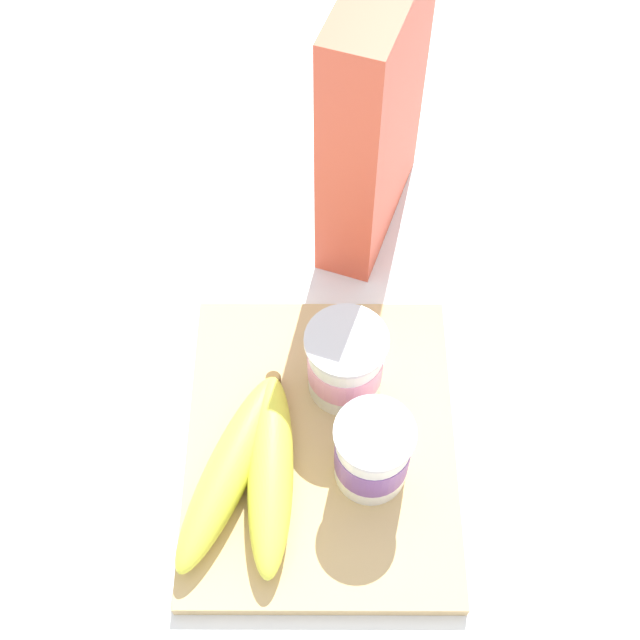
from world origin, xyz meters
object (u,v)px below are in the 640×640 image
object	(u,v)px
cereal_box	(372,116)
banana_bunch	(249,470)
yogurt_cup_back	(371,453)
yogurt_cup_front	(344,363)
cutting_board	(320,445)

from	to	relation	value
cereal_box	banana_bunch	size ratio (longest dim) A/B	1.48
yogurt_cup_back	banana_bunch	world-z (taller)	yogurt_cup_back
yogurt_cup_front	banana_bunch	xyz separation A→B (m)	(0.09, -0.08, -0.02)
cereal_box	yogurt_cup_back	bearing A→B (deg)	-162.05
cutting_board	banana_bunch	distance (m)	0.07
cereal_box	yogurt_cup_front	size ratio (longest dim) A/B	3.49
cutting_board	banana_bunch	bearing A→B (deg)	-59.79
banana_bunch	yogurt_cup_back	bearing A→B (deg)	93.53
yogurt_cup_front	banana_bunch	bearing A→B (deg)	-41.51
cereal_box	cutting_board	bearing A→B (deg)	-171.01
cereal_box	yogurt_cup_back	distance (m)	0.31
cutting_board	cereal_box	bearing A→B (deg)	169.93
cereal_box	banana_bunch	bearing A→B (deg)	179.69
yogurt_cup_back	cutting_board	bearing A→B (deg)	-123.73
yogurt_cup_front	yogurt_cup_back	size ratio (longest dim) A/B	0.99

